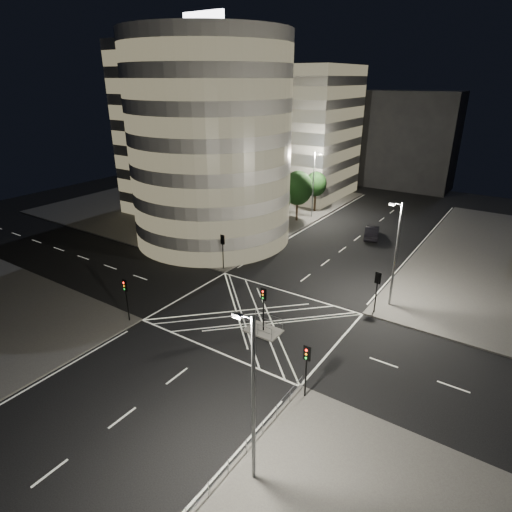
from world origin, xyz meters
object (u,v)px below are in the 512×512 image
Objects in this scene: traffic_signal_nl at (126,292)px; sedan at (372,232)px; street_lamp_left_far at (314,182)px; traffic_signal_fl at (223,245)px; traffic_signal_nr at (307,362)px; street_lamp_left_near at (245,211)px; central_island at (263,331)px; street_lamp_right_near at (252,397)px; traffic_signal_fr at (377,285)px; traffic_signal_island at (264,302)px; street_lamp_right_far at (395,252)px.

traffic_signal_nl is 0.78× the size of sedan.
street_lamp_left_far reaches higher than traffic_signal_nl.
traffic_signal_fl is 1.00× the size of traffic_signal_nr.
traffic_signal_nl is 18.99m from street_lamp_left_near.
central_island is 0.75× the size of traffic_signal_nr.
traffic_signal_nr reaches higher than sedan.
traffic_signal_nl is at bearing 180.00° from traffic_signal_nr.
traffic_signal_nl is 0.40× the size of street_lamp_right_near.
traffic_signal_fl is 22.24m from traffic_signal_nr.
street_lamp_right_near is at bearing -21.55° from traffic_signal_nl.
street_lamp_left_far reaches higher than traffic_signal_nr.
traffic_signal_fr is at bearing 91.75° from street_lamp_right_near.
street_lamp_right_near reaches higher than traffic_signal_island.
traffic_signal_nl is 22.24m from traffic_signal_fr.
traffic_signal_fl is 27.79m from street_lamp_right_near.
traffic_signal_nr is 16.03m from street_lamp_right_far.
central_island is at bearing -125.30° from street_lamp_right_far.
street_lamp_right_far is at bearing 90.00° from street_lamp_right_near.
traffic_signal_island is at bearing 142.07° from traffic_signal_nr.
traffic_signal_fl is 1.00× the size of traffic_signal_fr.
street_lamp_right_far reaches higher than traffic_signal_nr.
traffic_signal_nl is at bearing 56.05° from sedan.
street_lamp_right_near is at bearing -48.76° from traffic_signal_fl.
traffic_signal_fl is at bearing 180.00° from traffic_signal_fr.
traffic_signal_fr is 0.40× the size of street_lamp_left_far.
traffic_signal_fl is 18.55m from street_lamp_right_far.
sedan is at bearing 91.03° from traffic_signal_island.
traffic_signal_fl and traffic_signal_nl have the same top height.
traffic_signal_fl is at bearing 45.48° from sedan.
traffic_signal_island is 0.40× the size of street_lamp_right_near.
traffic_signal_nl is at bearing -139.09° from street_lamp_right_far.
central_island is 15.54m from street_lamp_right_near.
street_lamp_right_far is at bearing 87.70° from traffic_signal_nr.
traffic_signal_fl is 5.86m from street_lamp_left_near.
central_island is at bearing -129.33° from traffic_signal_fr.
street_lamp_left_far is at bearing 90.00° from street_lamp_left_near.
traffic_signal_nl and traffic_signal_island have the same top height.
traffic_signal_nl is 19.78m from street_lamp_right_near.
street_lamp_left_near is (-11.44, 13.50, 2.63)m from traffic_signal_island.
street_lamp_right_far is (18.24, 2.20, 2.63)m from traffic_signal_fl.
traffic_signal_island is 0.40× the size of street_lamp_left_near.
street_lamp_left_near is 18.59m from sedan.
traffic_signal_nl is at bearing -90.00° from traffic_signal_fl.
street_lamp_right_far is (18.87, -21.00, 0.00)m from street_lamp_left_far.
street_lamp_left_far reaches higher than traffic_signal_fl.
street_lamp_left_near is 1.00× the size of street_lamp_right_far.
sedan is at bearing 52.56° from street_lamp_left_near.
traffic_signal_island is (0.00, 0.00, 2.84)m from central_island.
street_lamp_left_near reaches higher than central_island.
traffic_signal_fl is at bearing 131.24° from street_lamp_right_near.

